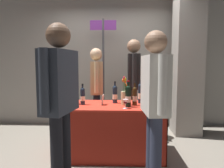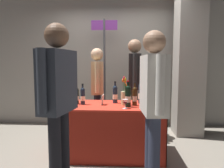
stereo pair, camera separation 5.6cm
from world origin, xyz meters
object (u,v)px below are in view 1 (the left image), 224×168
Objects in this scene: wine_glass_near_vendor at (125,102)px; booth_signpost at (103,62)px; display_bottle_0 at (135,96)px; flower_vase at (125,96)px; taster_foreground_right at (60,93)px; tasting_table at (112,120)px; vendor_presenter at (96,84)px; featured_wine_bottle at (128,96)px; concrete_pillar at (188,45)px.

wine_glass_near_vendor is 1.58m from booth_signpost.
flower_vase reaches higher than display_bottle_0.
taster_foreground_right is 0.78× the size of booth_signpost.
vendor_presenter reaches higher than tasting_table.
flower_vase is (0.18, -0.01, 0.36)m from tasting_table.
tasting_table is 0.40m from flower_vase.
flower_vase is 1.34m from booth_signpost.
wine_glass_near_vendor is at bearing -121.77° from display_bottle_0.
wine_glass_near_vendor is (-0.14, -0.22, -0.05)m from display_bottle_0.
booth_signpost is (-0.22, 1.18, 0.85)m from tasting_table.
wine_glass_near_vendor is at bearing -88.51° from flower_vase.
taster_foreground_right is at bearing -130.07° from featured_wine_bottle.
taster_foreground_right is (-0.66, -0.72, 0.21)m from wine_glass_near_vendor.
taster_foreground_right is at bearing -124.08° from flower_vase.
taster_foreground_right reaches higher than wine_glass_near_vendor.
tasting_table is 4.32× the size of display_bottle_0.
concrete_pillar reaches higher than taster_foreground_right.
taster_foreground_right is at bearing -13.28° from vendor_presenter.
concrete_pillar is 26.78× the size of wine_glass_near_vendor.
concrete_pillar is 2.05m from tasting_table.
display_bottle_0 is (-1.05, -1.02, -0.79)m from concrete_pillar.
tasting_table is 0.91m from vendor_presenter.
taster_foreground_right reaches higher than featured_wine_bottle.
taster_foreground_right is (-1.85, -1.97, -0.63)m from concrete_pillar.
booth_signpost reaches higher than taster_foreground_right.
tasting_table is at bearing 125.85° from wine_glass_near_vendor.
booth_signpost is at bearing 173.16° from concrete_pillar.
wine_glass_near_vendor is (-1.18, -1.24, -0.84)m from concrete_pillar.
display_bottle_0 is at bearing -29.23° from taster_foreground_right.
concrete_pillar is 2.09× the size of vendor_presenter.
concrete_pillar is 8.08× the size of flower_vase.
wine_glass_near_vendor is 0.06× the size of booth_signpost.
booth_signpost reaches higher than vendor_presenter.
concrete_pillar is 1.52× the size of booth_signpost.
display_bottle_0 is 0.15m from flower_vase.
concrete_pillar is at bearing 35.69° from tasting_table.
tasting_table is 0.90× the size of vendor_presenter.
flower_vase is at bearing -3.75° from tasting_table.
featured_wine_bottle is 2.92× the size of wine_glass_near_vendor.
featured_wine_bottle is 0.15m from display_bottle_0.
featured_wine_bottle is (-1.15, -1.13, -0.78)m from concrete_pillar.
taster_foreground_right is at bearing -115.84° from tasting_table.
tasting_table is 1.21m from taster_foreground_right.
taster_foreground_right is (-0.80, -0.94, 0.17)m from display_bottle_0.
booth_signpost is (0.26, 2.16, 0.31)m from taster_foreground_right.
concrete_pillar reaches higher than wine_glass_near_vendor.
featured_wine_bottle is at bearing -131.72° from display_bottle_0.
display_bottle_0 reaches higher than wine_glass_near_vendor.
featured_wine_bottle is at bearing -29.04° from taster_foreground_right.
wine_glass_near_vendor is (-0.04, -0.11, -0.06)m from featured_wine_bottle.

